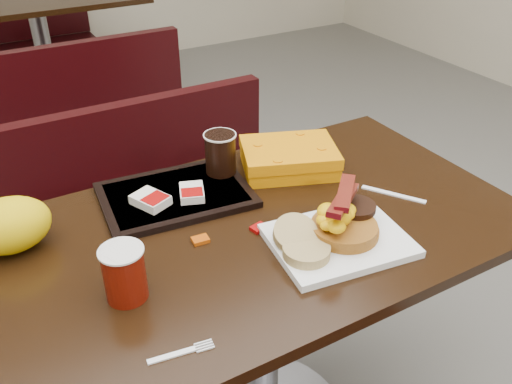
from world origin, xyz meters
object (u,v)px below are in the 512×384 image
coffee_cup_near (124,274)px  tray (176,195)px  bench_far_s (76,102)px  platter (338,241)px  table_near (260,340)px  hashbrown_sleeve_right (192,193)px  coffee_cup_far (220,153)px  knife (393,194)px  hashbrown_sleeve_left (150,200)px  clamshell (289,158)px  table_far (46,61)px  paper_bag (9,225)px  fork (172,355)px  bench_near_n (162,215)px  bench_far_n (25,35)px  pancake_stack (345,228)px

coffee_cup_near → tray: bearing=52.1°
bench_far_s → platter: size_ratio=3.46×
table_near → hashbrown_sleeve_right: size_ratio=15.62×
tray → coffee_cup_far: size_ratio=3.32×
platter → hashbrown_sleeve_right: (-0.21, 0.31, 0.02)m
knife → hashbrown_sleeve_left: size_ratio=1.93×
table_near → clamshell: clamshell is taller
table_far → paper_bag: paper_bag is taller
coffee_cup_far → bench_far_s: bearing=90.6°
clamshell → paper_bag: paper_bag is taller
fork → paper_bag: paper_bag is taller
bench_near_n → coffee_cup_far: bearing=-87.9°
bench_far_n → coffee_cup_near: (-0.34, -3.38, 0.45)m
pancake_stack → coffee_cup_near: size_ratio=1.35×
table_near → tray: tray is taller
bench_near_n → knife: size_ratio=6.21×
bench_near_n → hashbrown_sleeve_left: size_ratio=11.98×
platter → clamshell: bearing=83.0°
bench_near_n → paper_bag: 0.85m
table_near → coffee_cup_near: size_ratio=10.80×
table_near → hashbrown_sleeve_right: (-0.10, 0.16, 0.40)m
table_far → table_near: bearing=-90.0°
pancake_stack → fork: bearing=-165.6°
bench_near_n → knife: bearing=-65.3°
hashbrown_sleeve_right → clamshell: 0.29m
coffee_cup_near → tray: coffee_cup_near is taller
bench_near_n → bench_far_s: same height
paper_bag → table_near: bearing=-20.4°
hashbrown_sleeve_right → paper_bag: size_ratio=0.45×
bench_near_n → clamshell: 0.69m
fork → coffee_cup_far: (0.34, 0.49, 0.07)m
table_far → tray: 2.43m
bench_far_s → hashbrown_sleeve_right: 1.79m
table_far → bench_far_s: bearing=-90.0°
fork → hashbrown_sleeve_right: bearing=69.7°
bench_far_n → clamshell: size_ratio=4.09×
bench_far_n → hashbrown_sleeve_left: size_ratio=11.98×
table_near → bench_far_s: bearing=90.0°
tray → hashbrown_sleeve_right: 0.05m
pancake_stack → coffee_cup_near: coffee_cup_near is taller
table_far → bench_far_n: bearing=90.0°
pancake_stack → coffee_cup_far: size_ratio=1.40×
coffee_cup_near → hashbrown_sleeve_right: bearing=44.7°
knife → coffee_cup_far: coffee_cup_far is taller
bench_far_n → fork: fork is taller
bench_far_n → paper_bag: (-0.50, -3.11, 0.45)m
clamshell → bench_near_n: bearing=131.9°
pancake_stack → tray: (-0.25, 0.34, -0.02)m
bench_far_s → bench_near_n: bearing=-90.0°
hashbrown_sleeve_left → coffee_cup_far: (0.21, 0.05, 0.04)m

